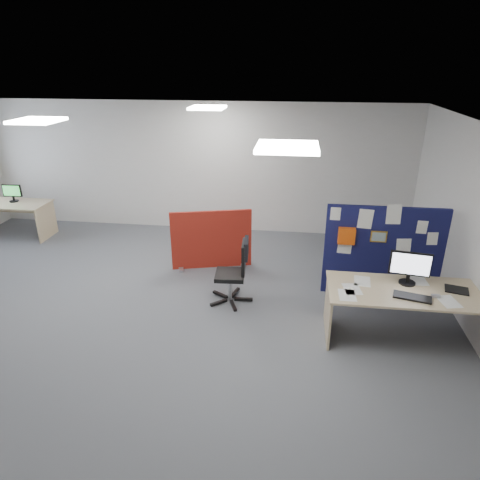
# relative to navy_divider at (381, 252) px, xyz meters

# --- Properties ---
(floor) EXTENTS (9.00, 9.00, 0.00)m
(floor) POSITION_rel_navy_divider_xyz_m (-3.46, -1.00, -0.74)
(floor) COLOR #575A5F
(floor) RESTS_ON ground
(ceiling) EXTENTS (9.00, 7.00, 0.02)m
(ceiling) POSITION_rel_navy_divider_xyz_m (-3.46, -1.00, 1.96)
(ceiling) COLOR white
(ceiling) RESTS_ON wall_back
(wall_back) EXTENTS (9.00, 0.02, 2.70)m
(wall_back) POSITION_rel_navy_divider_xyz_m (-3.46, 2.50, 0.61)
(wall_back) COLOR silver
(wall_back) RESTS_ON floor
(ceiling_lights) EXTENTS (4.10, 4.10, 0.04)m
(ceiling_lights) POSITION_rel_navy_divider_xyz_m (-3.12, -0.33, 1.93)
(ceiling_lights) COLOR white
(ceiling_lights) RESTS_ON ceiling
(navy_divider) EXTENTS (1.78, 0.30, 1.51)m
(navy_divider) POSITION_rel_navy_divider_xyz_m (0.00, 0.00, 0.00)
(navy_divider) COLOR #10103A
(navy_divider) RESTS_ON floor
(main_desk) EXTENTS (1.98, 0.88, 0.73)m
(main_desk) POSITION_rel_navy_divider_xyz_m (0.12, -1.12, -0.17)
(main_desk) COLOR tan
(main_desk) RESTS_ON floor
(monitor_main) EXTENTS (0.51, 0.21, 0.45)m
(monitor_main) POSITION_rel_navy_divider_xyz_m (0.17, -0.97, 0.24)
(monitor_main) COLOR black
(monitor_main) RESTS_ON main_desk
(keyboard) EXTENTS (0.48, 0.29, 0.02)m
(keyboard) POSITION_rel_navy_divider_xyz_m (0.15, -1.35, 0.00)
(keyboard) COLOR black
(keyboard) RESTS_ON main_desk
(mouse) EXTENTS (0.10, 0.06, 0.03)m
(mouse) POSITION_rel_navy_divider_xyz_m (0.44, -1.29, 0.00)
(mouse) COLOR #A7A6AC
(mouse) RESTS_ON main_desk
(paper_tray) EXTENTS (0.33, 0.28, 0.01)m
(paper_tray) POSITION_rel_navy_divider_xyz_m (0.76, -1.08, -0.00)
(paper_tray) COLOR black
(paper_tray) RESTS_ON main_desk
(red_divider) EXTENTS (1.38, 0.41, 1.06)m
(red_divider) POSITION_rel_navy_divider_xyz_m (-2.77, 0.62, -0.22)
(red_divider) COLOR maroon
(red_divider) RESTS_ON floor
(second_desk) EXTENTS (1.48, 0.74, 0.73)m
(second_desk) POSITION_rel_navy_divider_xyz_m (-7.14, 1.56, -0.19)
(second_desk) COLOR tan
(second_desk) RESTS_ON floor
(monitor_second) EXTENTS (0.40, 0.18, 0.36)m
(monitor_second) POSITION_rel_navy_divider_xyz_m (-7.13, 1.62, 0.19)
(monitor_second) COLOR black
(monitor_second) RESTS_ON second_desk
(office_chair) EXTENTS (0.66, 0.68, 1.02)m
(office_chair) POSITION_rel_navy_divider_xyz_m (-2.16, -0.51, -0.16)
(office_chair) COLOR black
(office_chair) RESTS_ON floor
(desk_papers) EXTENTS (1.45, 0.85, 0.00)m
(desk_papers) POSITION_rel_navy_divider_xyz_m (-0.14, -1.16, -0.01)
(desk_papers) COLOR white
(desk_papers) RESTS_ON main_desk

